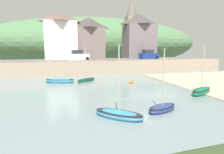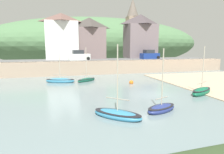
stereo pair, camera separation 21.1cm
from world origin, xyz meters
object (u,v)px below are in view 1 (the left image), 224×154
(sailboat_tall_mast, at_px, (60,81))
(sailboat_far_left, at_px, (162,108))
(waterfront_building_left, at_px, (61,36))
(mooring_buoy, at_px, (131,82))
(motorboat_with_cabin, at_px, (201,91))
(parked_car_by_wall, at_px, (149,55))
(waterfront_building_right, at_px, (139,36))
(sailboat_white_hull, at_px, (119,114))
(parked_car_near_slipway, at_px, (78,56))
(waterfront_building_centre, at_px, (89,38))
(church_with_spire, at_px, (131,27))
(sailboat_nearest_shore, at_px, (86,80))

(sailboat_tall_mast, bearing_deg, sailboat_far_left, -44.65)
(waterfront_building_left, bearing_deg, mooring_buoy, -65.64)
(sailboat_far_left, xyz_separation_m, motorboat_with_cabin, (6.90, 3.87, 0.05))
(parked_car_by_wall, bearing_deg, mooring_buoy, -130.31)
(waterfront_building_right, distance_m, sailboat_white_hull, 34.96)
(waterfront_building_right, relative_size, parked_car_near_slipway, 2.39)
(waterfront_building_left, xyz_separation_m, waterfront_building_centre, (5.92, 0.00, -0.33))
(waterfront_building_left, relative_size, waterfront_building_right, 0.95)
(waterfront_building_left, distance_m, church_with_spire, 18.14)
(waterfront_building_right, relative_size, sailboat_tall_mast, 2.10)
(church_with_spire, distance_m, sailboat_nearest_shore, 26.19)
(waterfront_building_centre, relative_size, sailboat_nearest_shore, 1.77)
(waterfront_building_centre, distance_m, sailboat_white_hull, 31.60)
(sailboat_far_left, distance_m, motorboat_with_cabin, 7.91)
(motorboat_with_cabin, distance_m, mooring_buoy, 9.04)
(parked_car_by_wall, height_order, mooring_buoy, parked_car_by_wall)
(sailboat_nearest_shore, bearing_deg, mooring_buoy, -66.21)
(waterfront_building_right, bearing_deg, waterfront_building_left, -180.00)
(waterfront_building_right, height_order, mooring_buoy, waterfront_building_right)
(sailboat_far_left, height_order, parked_car_by_wall, sailboat_far_left)
(waterfront_building_centre, xyz_separation_m, parked_car_near_slipway, (-2.84, -4.50, -3.73))
(sailboat_tall_mast, bearing_deg, motorboat_with_cabin, -18.81)
(sailboat_nearest_shore, xyz_separation_m, parked_car_by_wall, (15.34, 11.04, 2.96))
(waterfront_building_right, xyz_separation_m, sailboat_white_hull, (-14.94, -30.75, -7.30))
(sailboat_white_hull, height_order, parked_car_by_wall, sailboat_white_hull)
(waterfront_building_left, height_order, sailboat_white_hull, waterfront_building_left)
(waterfront_building_right, height_order, sailboat_far_left, waterfront_building_right)
(sailboat_nearest_shore, relative_size, motorboat_with_cabin, 0.96)
(waterfront_building_centre, relative_size, parked_car_by_wall, 2.08)
(sailboat_nearest_shore, distance_m, parked_car_by_wall, 19.13)
(sailboat_tall_mast, bearing_deg, waterfront_building_right, 58.39)
(sailboat_white_hull, xyz_separation_m, mooring_buoy, (5.54, 11.76, -0.06))
(sailboat_white_hull, xyz_separation_m, parked_car_near_slipway, (0.02, 26.25, 2.97))
(sailboat_tall_mast, bearing_deg, parked_car_by_wall, 48.74)
(waterfront_building_centre, bearing_deg, church_with_spire, 19.05)
(church_with_spire, height_order, sailboat_nearest_shore, church_with_spire)
(church_with_spire, bearing_deg, mooring_buoy, -111.18)
(church_with_spire, bearing_deg, waterfront_building_centre, -160.95)
(sailboat_far_left, height_order, motorboat_with_cabin, motorboat_with_cabin)
(motorboat_with_cabin, relative_size, parked_car_near_slipway, 1.23)
(parked_car_near_slipway, bearing_deg, mooring_buoy, -73.97)
(waterfront_building_right, xyz_separation_m, mooring_buoy, (-9.40, -18.99, -7.36))
(sailboat_far_left, bearing_deg, sailboat_nearest_shore, 80.42)
(motorboat_with_cabin, bearing_deg, parked_car_by_wall, 48.48)
(sailboat_tall_mast, height_order, sailboat_nearest_shore, sailboat_nearest_shore)
(church_with_spire, relative_size, parked_car_by_wall, 3.40)
(sailboat_tall_mast, relative_size, parked_car_by_wall, 1.13)
(waterfront_building_left, height_order, sailboat_tall_mast, waterfront_building_left)
(waterfront_building_left, xyz_separation_m, motorboat_with_cabin, (13.62, -26.49, -6.97))
(sailboat_far_left, distance_m, parked_car_near_slipway, 26.29)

